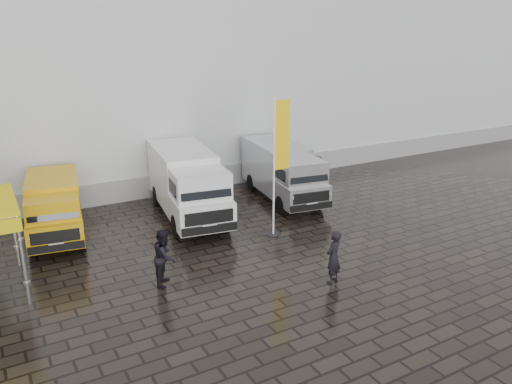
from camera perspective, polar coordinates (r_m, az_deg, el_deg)
ground at (r=18.04m, az=5.40°, el=-6.00°), size 120.00×120.00×0.00m
exhibition_hall at (r=31.67m, az=-8.48°, el=15.35°), size 44.00×16.00×12.00m
hall_plinth at (r=25.25m, az=-1.17°, el=2.28°), size 44.00×0.15×1.00m
van_yellow at (r=19.69m, az=-22.03°, el=-1.84°), size 2.47×4.89×2.15m
van_white at (r=20.37m, az=-7.84°, el=0.77°), size 2.97×6.46×2.70m
van_silver at (r=22.42m, az=3.06°, el=2.17°), size 2.70×5.87×2.45m
flagpole at (r=17.99m, az=2.59°, el=3.88°), size 0.88×0.50×5.22m
wheelie_bin at (r=26.92m, az=6.66°, el=3.07°), size 0.65×0.65×0.93m
person_front at (r=15.25m, az=8.85°, el=-7.35°), size 0.71×0.60×1.66m
person_tent at (r=15.23m, az=-10.38°, el=-7.30°), size 1.01×1.07×1.74m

